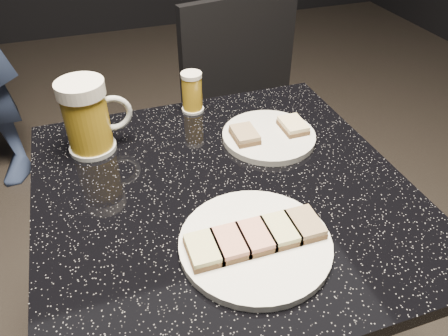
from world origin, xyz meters
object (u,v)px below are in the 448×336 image
at_px(beer_tumbler, 192,92).
at_px(plate_small, 269,136).
at_px(chair, 257,119).
at_px(beer_mug, 88,117).
at_px(table, 224,271).
at_px(plate_large, 255,244).

bearing_deg(beer_tumbler, plate_small, -54.61).
bearing_deg(plate_small, chair, 69.50).
bearing_deg(beer_mug, table, -44.43).
distance_m(plate_small, beer_mug, 0.38).
relative_size(table, beer_mug, 4.75).
relative_size(plate_large, beer_mug, 1.58).
distance_m(plate_large, beer_tumbler, 0.46).
relative_size(plate_large, chair, 0.28).
height_order(beer_mug, beer_tumbler, beer_mug).
xyz_separation_m(plate_large, table, (-0.00, 0.15, -0.25)).
height_order(plate_large, plate_small, same).
xyz_separation_m(table, beer_tumbler, (0.02, 0.31, 0.29)).
bearing_deg(table, plate_small, 41.10).
bearing_deg(plate_large, plate_small, 62.60).
relative_size(beer_mug, beer_tumbler, 1.61).
bearing_deg(chair, beer_tumbler, -136.37).
bearing_deg(plate_small, beer_mug, 166.87).
xyz_separation_m(beer_tumbler, chair, (0.30, 0.28, -0.30)).
xyz_separation_m(plate_small, beer_tumbler, (-0.12, 0.18, 0.04)).
xyz_separation_m(table, chair, (0.32, 0.59, -0.01)).
height_order(table, beer_tumbler, beer_tumbler).
relative_size(plate_small, beer_tumbler, 2.09).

